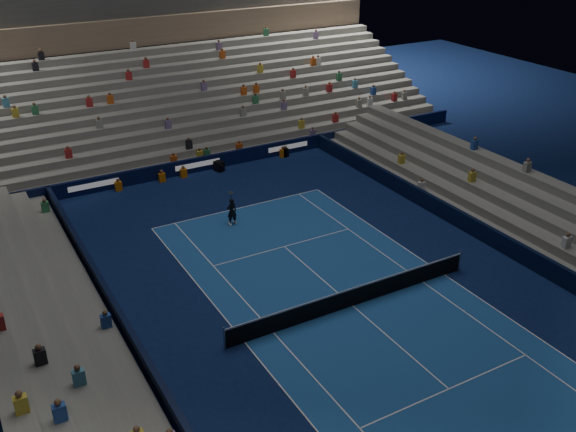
{
  "coord_description": "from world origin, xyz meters",
  "views": [
    {
      "loc": [
        -14.72,
        -20.01,
        16.78
      ],
      "look_at": [
        0.0,
        6.0,
        2.0
      ],
      "focal_mm": 40.4,
      "sensor_mm": 36.0,
      "label": 1
    }
  ],
  "objects": [
    {
      "name": "grandstand_west",
      "position": [
        -13.17,
        0.0,
        0.92
      ],
      "size": [
        5.0,
        37.0,
        2.5
      ],
      "color": "slate",
      "rests_on": "ground"
    },
    {
      "name": "court_surface",
      "position": [
        0.0,
        0.0,
        0.01
      ],
      "size": [
        10.97,
        23.77,
        0.01
      ],
      "primitive_type": "cube",
      "color": "#1B4F99",
      "rests_on": "ground"
    },
    {
      "name": "sponsor_barrier_far",
      "position": [
        0.0,
        18.5,
        0.5
      ],
      "size": [
        44.0,
        0.25,
        1.0
      ],
      "primitive_type": "cube",
      "color": "black",
      "rests_on": "ground"
    },
    {
      "name": "sponsor_barrier_east",
      "position": [
        9.7,
        0.0,
        0.5
      ],
      "size": [
        0.25,
        37.0,
        1.0
      ],
      "primitive_type": "cube",
      "color": "black",
      "rests_on": "ground"
    },
    {
      "name": "broadcast_camera",
      "position": [
        1.34,
        17.87,
        0.34
      ],
      "size": [
        0.68,
        1.05,
        0.67
      ],
      "color": "black",
      "rests_on": "ground"
    },
    {
      "name": "grandstand_main",
      "position": [
        0.0,
        27.9,
        3.38
      ],
      "size": [
        44.0,
        15.2,
        11.2
      ],
      "color": "slate",
      "rests_on": "ground"
    },
    {
      "name": "tennis_player",
      "position": [
        -1.29,
        10.18,
        0.8
      ],
      "size": [
        0.59,
        0.4,
        1.59
      ],
      "primitive_type": "imported",
      "rotation": [
        0.0,
        0.0,
        3.1
      ],
      "color": "black",
      "rests_on": "ground"
    },
    {
      "name": "ground",
      "position": [
        0.0,
        0.0,
        0.0
      ],
      "size": [
        90.0,
        90.0,
        0.0
      ],
      "primitive_type": "plane",
      "color": "#0B1844",
      "rests_on": "ground"
    },
    {
      "name": "grandstand_east",
      "position": [
        13.17,
        0.0,
        0.92
      ],
      "size": [
        5.0,
        37.0,
        2.5
      ],
      "color": "slate",
      "rests_on": "ground"
    },
    {
      "name": "sponsor_barrier_west",
      "position": [
        -9.7,
        0.0,
        0.5
      ],
      "size": [
        0.25,
        37.0,
        1.0
      ],
      "primitive_type": "cube",
      "color": "black",
      "rests_on": "ground"
    },
    {
      "name": "tennis_net",
      "position": [
        0.0,
        0.0,
        0.5
      ],
      "size": [
        12.9,
        0.1,
        1.1
      ],
      "color": "#B2B2B7",
      "rests_on": "ground"
    }
  ]
}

